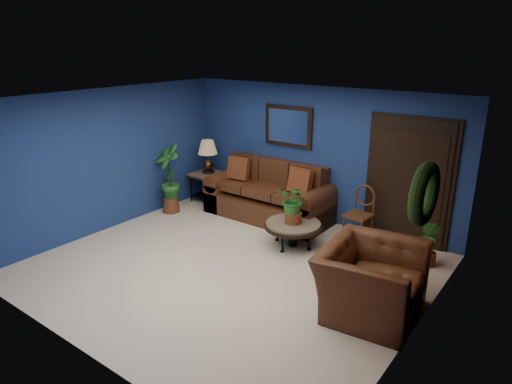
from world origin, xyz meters
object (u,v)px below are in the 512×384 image
Objects in this scene: end_table at (209,179)px; table_lamp at (208,153)px; side_chair at (361,209)px; coffee_table at (293,226)px; sofa at (271,198)px; armchair at (371,280)px.

end_table is 0.99× the size of table_lamp.
side_chair is (3.41, 0.07, -0.51)m from table_lamp.
table_lamp reaches higher than side_chair.
end_table is at bearing -173.27° from side_chair.
side_chair is (0.77, 0.92, 0.19)m from coffee_table.
sofa reaches higher than armchair.
sofa is 3.64× the size of end_table.
end_table is (-2.65, 0.85, 0.11)m from coffee_table.
table_lamp is 0.51× the size of armchair.
sofa reaches higher than coffee_table.
coffee_table is (1.06, -0.89, -0.01)m from sofa.
end_table reaches higher than coffee_table.
table_lamp reaches higher than coffee_table.
table_lamp is at bearing 60.98° from armchair.
armchair is at bearing -23.26° from table_lamp.
table_lamp is 0.71× the size of side_chair.
table_lamp is at bearing -173.27° from side_chair.
coffee_table is 2.78m from end_table.
table_lamp is (-0.00, 0.00, 0.58)m from end_table.
table_lamp reaches higher than sofa.
end_table is 0.58m from table_lamp.
end_table is (-1.58, -0.04, 0.11)m from sofa.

